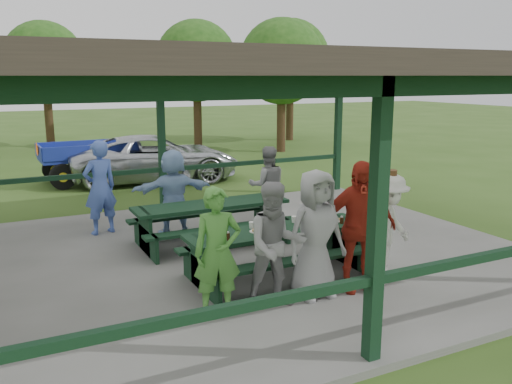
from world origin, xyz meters
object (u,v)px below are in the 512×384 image
contestant_grey_mid (316,234)px  picnic_table_near (279,246)px  contestant_white_fedora (387,228)px  contestant_red (358,226)px  picnic_table_far (212,218)px  farm_trailer (88,161)px  pickup_truck (156,158)px  contestant_green (217,252)px  spectator_grey (267,185)px  spectator_blue (100,187)px  contestant_grey_left (276,245)px  spectator_lblue (173,192)px

contestant_grey_mid → picnic_table_near: bearing=94.8°
contestant_white_fedora → contestant_red: bearing=165.6°
picnic_table_far → contestant_white_fedora: (1.61, -2.89, 0.34)m
picnic_table_far → farm_trailer: farm_trailer is taller
picnic_table_far → farm_trailer: (-0.92, 7.44, 0.05)m
picnic_table_near → contestant_white_fedora: size_ratio=1.70×
picnic_table_far → pickup_truck: (0.92, 6.79, 0.11)m
contestant_green → contestant_red: contestant_red is taller
contestant_red → spectator_grey: contestant_red is taller
contestant_green → spectator_blue: 4.43m
contestant_white_fedora → contestant_grey_left: bearing=161.3°
contestant_green → contestant_white_fedora: contestant_white_fedora is taller
contestant_grey_left → contestant_green: bearing=-172.8°
picnic_table_near → spectator_blue: bearing=119.0°
picnic_table_near → spectator_blue: (-1.96, 3.54, 0.43)m
picnic_table_near → contestant_grey_mid: bearing=-84.4°
spectator_lblue → contestant_grey_left: bearing=96.8°
picnic_table_far → contestant_green: 3.05m
contestant_grey_mid → contestant_red: contestant_red is taller
contestant_grey_left → spectator_grey: size_ratio=1.04×
contestant_grey_left → contestant_red: size_ratio=0.90×
contestant_grey_mid → spectator_grey: contestant_grey_mid is taller
contestant_red → spectator_lblue: (-1.45, 3.83, -0.11)m
farm_trailer → contestant_grey_left: bearing=-88.5°
contestant_grey_mid → contestant_white_fedora: contestant_grey_mid is taller
spectator_blue → farm_trailer: bearing=-112.8°
contestant_white_fedora → spectator_blue: bearing=106.5°
contestant_white_fedora → farm_trailer: bearing=83.8°
contestant_white_fedora → pickup_truck: (-0.69, 9.69, -0.23)m
spectator_blue → contestant_grey_mid: bearing=99.2°
picnic_table_far → contestant_grey_mid: size_ratio=1.58×
picnic_table_near → pickup_truck: size_ratio=0.58×
contestant_grey_mid → contestant_white_fedora: bearing=-1.1°
contestant_red → pickup_truck: (-0.11, 9.74, -0.35)m
contestant_green → contestant_grey_mid: 1.43m
contestant_grey_mid → farm_trailer: contestant_grey_mid is taller
contestant_green → contestant_grey_left: size_ratio=0.99×
spectator_blue → pickup_truck: spectator_blue is taller
contestant_green → contestant_red: bearing=10.3°
picnic_table_far → spectator_grey: size_ratio=1.75×
picnic_table_near → spectator_lblue: (-0.71, 2.88, 0.34)m
spectator_blue → pickup_truck: 5.87m
picnic_table_far → spectator_lblue: size_ratio=1.70×
contestant_white_fedora → spectator_grey: contestant_white_fedora is taller
contestant_grey_mid → pickup_truck: bearing=86.0°
contestant_green → spectator_lblue: bearing=93.7°
contestant_red → spectator_grey: bearing=100.8°
picnic_table_near → pickup_truck: 8.82m
spectator_lblue → spectator_blue: (-1.24, 0.66, 0.08)m
contestant_green → spectator_grey: bearing=67.6°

